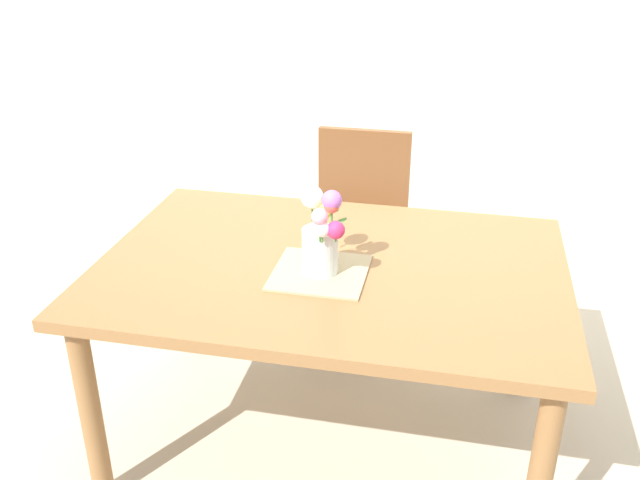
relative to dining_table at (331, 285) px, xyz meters
The scene contains 5 objects.
ground_plane 0.65m from the dining_table, ahead, with size 12.00×12.00×0.00m, color #B7AD99.
dining_table is the anchor object (origin of this frame).
chair_far 0.88m from the dining_table, 92.84° to the left, with size 0.42×0.42×0.90m.
placemat 0.12m from the dining_table, 104.94° to the right, with size 0.30×0.30×0.01m, color tan.
flower_vase 0.23m from the dining_table, 103.24° to the right, with size 0.17×0.21×0.27m.
Camera 1 is at (0.39, -2.00, 1.80)m, focal length 39.05 mm.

